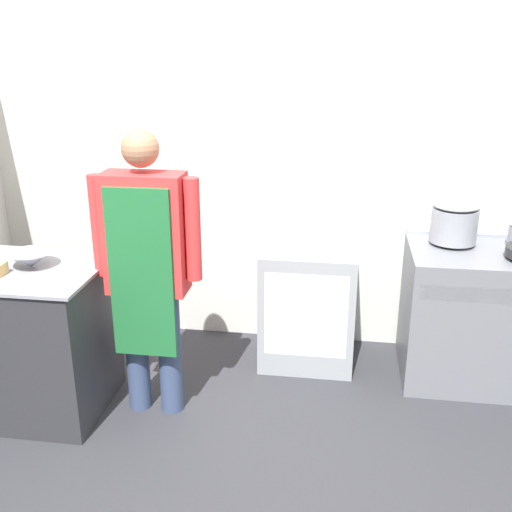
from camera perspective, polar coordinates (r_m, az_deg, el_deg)
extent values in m
plane|color=#2D2D33|center=(3.26, -3.54, -22.39)|extent=(14.00, 14.00, 0.00)
cube|color=silver|center=(4.35, 1.18, 8.69)|extent=(8.00, 0.05, 2.70)
cube|color=#2D2D33|center=(4.02, -22.18, -7.32)|extent=(1.13, 0.72, 0.91)
cube|color=gray|center=(3.84, -23.06, -1.11)|extent=(1.18, 0.75, 0.02)
cube|color=slate|center=(4.30, 20.80, -5.35)|extent=(1.03, 0.70, 0.91)
cube|color=gray|center=(3.89, 22.27, -3.52)|extent=(0.95, 0.03, 0.10)
cube|color=gray|center=(4.45, 20.67, 1.90)|extent=(1.03, 0.03, 0.02)
cube|color=#93999E|center=(4.28, 5.01, -4.57)|extent=(0.65, 0.59, 0.85)
cube|color=silver|center=(4.00, 4.76, -5.68)|extent=(0.55, 0.02, 0.60)
cylinder|color=#38476B|center=(3.79, -11.27, -8.70)|extent=(0.14, 0.14, 0.80)
cylinder|color=#38476B|center=(3.73, -8.21, -9.00)|extent=(0.14, 0.14, 0.80)
cube|color=red|center=(3.47, -10.46, 2.11)|extent=(0.46, 0.22, 0.70)
cube|color=#1E6633|center=(3.43, -10.89, -1.82)|extent=(0.37, 0.02, 1.00)
cylinder|color=red|center=(3.56, -14.73, 2.81)|extent=(0.09, 0.09, 0.60)
cylinder|color=red|center=(3.38, -6.04, 2.49)|extent=(0.09, 0.09, 0.60)
sphere|color=#9E7051|center=(3.36, -10.97, 10.02)|extent=(0.21, 0.21, 0.21)
cone|color=gray|center=(3.76, -20.70, -0.31)|extent=(0.27, 0.27, 0.09)
cylinder|color=gray|center=(4.17, 18.33, 2.80)|extent=(0.30, 0.30, 0.23)
ellipsoid|color=gray|center=(4.13, 18.53, 4.58)|extent=(0.30, 0.30, 0.05)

